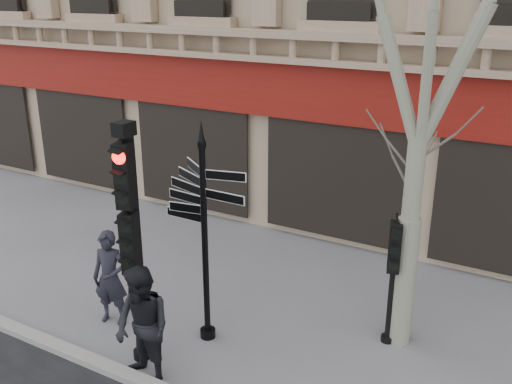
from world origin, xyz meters
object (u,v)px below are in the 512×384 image
fingerpost (203,198)px  traffic_signal_secondary (394,260)px  pedestrian_a (110,278)px  pedestrian_b (143,328)px  traffic_signal_main (131,217)px

fingerpost → traffic_signal_secondary: (2.79, 1.43, -1.05)m
pedestrian_a → pedestrian_b: bearing=-49.3°
traffic_signal_secondary → pedestrian_b: traffic_signal_secondary is taller
pedestrian_b → pedestrian_a: bearing=159.9°
traffic_signal_secondary → traffic_signal_main: bearing=-160.8°
traffic_signal_secondary → pedestrian_b: (-2.94, -2.92, -0.59)m
pedestrian_a → fingerpost: bearing=-3.3°
fingerpost → pedestrian_a: fingerpost is taller
fingerpost → pedestrian_a: 2.53m
traffic_signal_main → pedestrian_a: size_ratio=2.25×
pedestrian_b → traffic_signal_main: bearing=149.2°
pedestrian_a → pedestrian_b: size_ratio=0.91×
traffic_signal_main → fingerpost: bearing=41.3°
traffic_signal_secondary → pedestrian_b: bearing=-151.9°
traffic_signal_main → pedestrian_a: 2.11m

